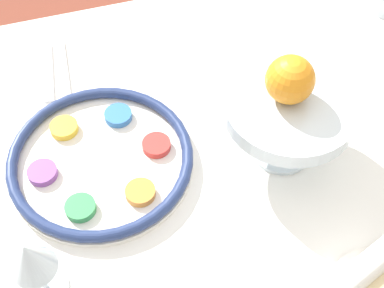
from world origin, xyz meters
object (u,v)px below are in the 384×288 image
at_px(wine_glass, 31,260).
at_px(seder_plate, 101,159).
at_px(napkin_roll, 362,272).
at_px(fruit_stand, 289,112).
at_px(orange_fruit, 290,80).

bearing_deg(wine_glass, seder_plate, 58.34).
height_order(seder_plate, napkin_roll, napkin_roll).
xyz_separation_m(wine_glass, fruit_stand, (0.44, 0.14, 0.01)).
relative_size(seder_plate, fruit_stand, 1.49).
relative_size(wine_glass, orange_fruit, 1.79).
bearing_deg(orange_fruit, fruit_stand, -78.63).
relative_size(fruit_stand, orange_fruit, 2.77).
height_order(seder_plate, orange_fruit, orange_fruit).
bearing_deg(wine_glass, orange_fruit, 19.02).
height_order(orange_fruit, napkin_roll, orange_fruit).
distance_m(wine_glass, orange_fruit, 0.47).
xyz_separation_m(seder_plate, fruit_stand, (0.32, -0.06, 0.09)).
bearing_deg(seder_plate, napkin_roll, -43.80).
bearing_deg(fruit_stand, orange_fruit, 101.37).
height_order(wine_glass, orange_fruit, orange_fruit).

